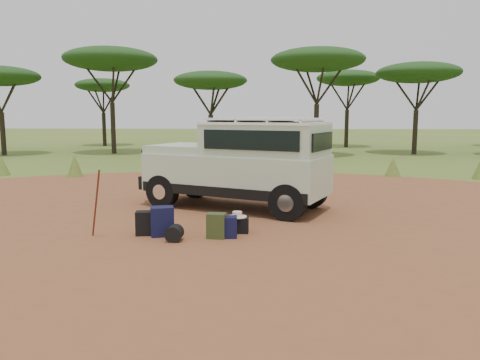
# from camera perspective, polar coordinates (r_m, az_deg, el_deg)

# --- Properties ---
(ground) EXTENTS (140.00, 140.00, 0.00)m
(ground) POSITION_cam_1_polar(r_m,az_deg,el_deg) (9.17, -4.28, -6.73)
(ground) COLOR #486925
(ground) RESTS_ON ground
(dirt_clearing) EXTENTS (23.00, 23.00, 0.01)m
(dirt_clearing) POSITION_cam_1_polar(r_m,az_deg,el_deg) (9.17, -4.28, -6.71)
(dirt_clearing) COLOR brown
(dirt_clearing) RESTS_ON ground
(grass_fringe) EXTENTS (36.60, 1.60, 0.90)m
(grass_fringe) POSITION_cam_1_polar(r_m,az_deg,el_deg) (17.60, -0.30, 1.69)
(grass_fringe) COLOR #486925
(grass_fringe) RESTS_ON ground
(acacia_treeline) EXTENTS (46.70, 13.20, 6.26)m
(acacia_treeline) POSITION_cam_1_polar(r_m,az_deg,el_deg) (28.72, 2.36, 13.03)
(acacia_treeline) COLOR #2C2419
(acacia_treeline) RESTS_ON ground
(safari_vehicle) EXTENTS (4.92, 3.48, 2.25)m
(safari_vehicle) POSITION_cam_1_polar(r_m,az_deg,el_deg) (11.57, 0.20, 1.81)
(safari_vehicle) COLOR #B3CAAC
(safari_vehicle) RESTS_ON ground
(walking_staff) EXTENTS (0.37, 0.43, 1.34)m
(walking_staff) POSITION_cam_1_polar(r_m,az_deg,el_deg) (9.17, -17.16, -2.78)
(walking_staff) COLOR maroon
(walking_staff) RESTS_ON ground
(backpack_black) EXTENTS (0.38, 0.30, 0.47)m
(backpack_black) POSITION_cam_1_polar(r_m,az_deg,el_deg) (9.28, -11.51, -5.20)
(backpack_black) COLOR black
(backpack_black) RESTS_ON ground
(backpack_navy) EXTENTS (0.51, 0.42, 0.58)m
(backpack_navy) POSITION_cam_1_polar(r_m,az_deg,el_deg) (9.14, -9.46, -5.02)
(backpack_navy) COLOR #12133A
(backpack_navy) RESTS_ON ground
(backpack_olive) EXTENTS (0.37, 0.29, 0.48)m
(backpack_olive) POSITION_cam_1_polar(r_m,az_deg,el_deg) (8.88, -2.89, -5.60)
(backpack_olive) COLOR #384721
(backpack_olive) RESTS_ON ground
(duffel_navy) EXTENTS (0.38, 0.30, 0.41)m
(duffel_navy) POSITION_cam_1_polar(r_m,az_deg,el_deg) (8.93, -1.56, -5.76)
(duffel_navy) COLOR #12133A
(duffel_navy) RESTS_ON ground
(hard_case) EXTENTS (0.45, 0.32, 0.32)m
(hard_case) POSITION_cam_1_polar(r_m,az_deg,el_deg) (9.31, -0.34, -5.49)
(hard_case) COLOR black
(hard_case) RESTS_ON ground
(stuff_sack) EXTENTS (0.31, 0.31, 0.30)m
(stuff_sack) POSITION_cam_1_polar(r_m,az_deg,el_deg) (8.77, -8.00, -6.47)
(stuff_sack) COLOR black
(stuff_sack) RESTS_ON ground
(safari_hat) EXTENTS (0.38, 0.38, 0.11)m
(safari_hat) POSITION_cam_1_polar(r_m,az_deg,el_deg) (9.27, -0.34, -4.29)
(safari_hat) COLOR beige
(safari_hat) RESTS_ON hard_case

